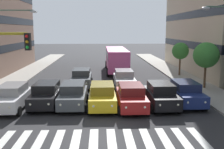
{
  "coord_description": "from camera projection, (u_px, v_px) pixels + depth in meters",
  "views": [
    {
      "loc": [
        0.1,
        12.41,
        5.48
      ],
      "look_at": [
        -0.77,
        -6.41,
        2.23
      ],
      "focal_mm": 41.86,
      "sensor_mm": 36.0,
      "label": 1
    }
  ],
  "objects": [
    {
      "name": "ground_plane",
      "position": [
        103.0,
        140.0,
        13.16
      ],
      "size": [
        180.0,
        180.0,
        0.0
      ],
      "primitive_type": "plane",
      "color": "#2D2D30"
    },
    {
      "name": "crosswalk_markings",
      "position": [
        103.0,
        140.0,
        13.15
      ],
      "size": [
        10.35,
        2.8,
        0.01
      ],
      "color": "silver",
      "rests_on": "ground_plane"
    },
    {
      "name": "car_0",
      "position": [
        186.0,
        93.0,
        19.16
      ],
      "size": [
        2.02,
        4.44,
        1.72
      ],
      "color": "navy",
      "rests_on": "ground_plane"
    },
    {
      "name": "car_1",
      "position": [
        161.0,
        95.0,
        18.59
      ],
      "size": [
        2.02,
        4.44,
        1.72
      ],
      "color": "black",
      "rests_on": "ground_plane"
    },
    {
      "name": "car_2",
      "position": [
        131.0,
        97.0,
        18.08
      ],
      "size": [
        2.02,
        4.44,
        1.72
      ],
      "color": "maroon",
      "rests_on": "ground_plane"
    },
    {
      "name": "car_3",
      "position": [
        102.0,
        96.0,
        18.34
      ],
      "size": [
        2.02,
        4.44,
        1.72
      ],
      "color": "gold",
      "rests_on": "ground_plane"
    },
    {
      "name": "car_4",
      "position": [
        73.0,
        95.0,
        18.61
      ],
      "size": [
        2.02,
        4.44,
        1.72
      ],
      "color": "#474C51",
      "rests_on": "ground_plane"
    },
    {
      "name": "car_5",
      "position": [
        46.0,
        94.0,
        18.73
      ],
      "size": [
        2.02,
        4.44,
        1.72
      ],
      "color": "black",
      "rests_on": "ground_plane"
    },
    {
      "name": "car_6",
      "position": [
        12.0,
        97.0,
        18.03
      ],
      "size": [
        2.02,
        4.44,
        1.72
      ],
      "color": "silver",
      "rests_on": "ground_plane"
    },
    {
      "name": "car_row2_0",
      "position": [
        124.0,
        79.0,
        24.55
      ],
      "size": [
        2.02,
        4.44,
        1.72
      ],
      "color": "silver",
      "rests_on": "ground_plane"
    },
    {
      "name": "car_row2_1",
      "position": [
        82.0,
        78.0,
        25.16
      ],
      "size": [
        2.02,
        4.44,
        1.72
      ],
      "color": "#474C51",
      "rests_on": "ground_plane"
    },
    {
      "name": "bus_behind_traffic",
      "position": [
        116.0,
        57.0,
        34.24
      ],
      "size": [
        2.78,
        10.5,
        3.0
      ],
      "color": "#DB5193",
      "rests_on": "ground_plane"
    },
    {
      "name": "street_lamp_right",
      "position": [
        2.0,
        42.0,
        20.58
      ],
      "size": [
        3.54,
        0.28,
        6.96
      ],
      "color": "#4C6B56",
      "rests_on": "sidewalk_right"
    },
    {
      "name": "street_tree_1",
      "position": [
        206.0,
        55.0,
        23.76
      ],
      "size": [
        2.34,
        2.34,
        4.2
      ],
      "color": "#513823",
      "rests_on": "sidewalk_left"
    },
    {
      "name": "street_tree_2",
      "position": [
        180.0,
        51.0,
        30.54
      ],
      "size": [
        1.95,
        1.95,
        3.84
      ],
      "color": "#513823",
      "rests_on": "sidewalk_left"
    }
  ]
}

